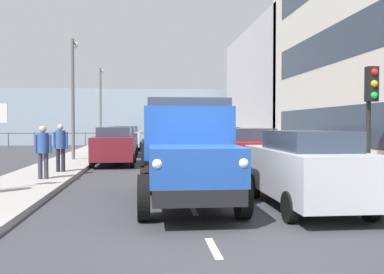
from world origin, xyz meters
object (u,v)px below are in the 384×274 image
object	(u,v)px
pedestrian_couple_b	(60,144)
lamp_post_promenade	(73,87)
lamp_post_far	(101,99)
car_maroon_oppositeside_0	(114,146)
car_red_kerbside_1	(247,152)
car_black_kerbside_2	(220,144)
traffic_light_near	(371,101)
car_white_oppositeside_2	(127,138)
truck_vintage_blue	(188,155)
car_navy_oppositeside_1	(122,141)
car_silver_kerbside_near	(305,168)
pedestrian_near_railing	(43,148)

from	to	relation	value
pedestrian_couple_b	lamp_post_promenade	world-z (taller)	lamp_post_promenade
pedestrian_couple_b	lamp_post_far	size ratio (longest dim) A/B	0.28
pedestrian_couple_b	lamp_post_far	world-z (taller)	lamp_post_far
car_maroon_oppositeside_0	lamp_post_promenade	distance (m)	3.99
car_red_kerbside_1	car_black_kerbside_2	distance (m)	5.76
pedestrian_couple_b	lamp_post_promenade	distance (m)	6.31
traffic_light_near	lamp_post_promenade	size ratio (longest dim) A/B	0.55
lamp_post_far	car_maroon_oppositeside_0	bearing A→B (deg)	98.40
car_red_kerbside_1	lamp_post_far	bearing A→B (deg)	-69.89
car_maroon_oppositeside_0	car_white_oppositeside_2	bearing A→B (deg)	-90.00
truck_vintage_blue	car_navy_oppositeside_1	xyz separation A→B (m)	(2.39, -15.95, -0.28)
car_black_kerbside_2	pedestrian_couple_b	distance (m)	8.09
car_navy_oppositeside_1	car_black_kerbside_2	bearing A→B (deg)	134.92
car_silver_kerbside_near	car_white_oppositeside_2	xyz separation A→B (m)	(4.96, -21.88, 0.00)
pedestrian_couple_b	car_navy_oppositeside_1	bearing A→B (deg)	-99.53
pedestrian_couple_b	truck_vintage_blue	bearing A→B (deg)	122.59
lamp_post_promenade	car_red_kerbside_1	bearing A→B (deg)	136.07
car_silver_kerbside_near	pedestrian_couple_b	xyz separation A→B (m)	(6.58, -6.69, 0.26)
truck_vintage_blue	car_maroon_oppositeside_0	bearing A→B (deg)	-76.70
car_black_kerbside_2	lamp_post_promenade	size ratio (longest dim) A/B	0.68
pedestrian_couple_b	traffic_light_near	xyz separation A→B (m)	(-8.90, 5.17, 1.31)
car_silver_kerbside_near	traffic_light_near	bearing A→B (deg)	-146.84
pedestrian_near_railing	car_maroon_oppositeside_0	bearing A→B (deg)	-106.81
car_red_kerbside_1	car_maroon_oppositeside_0	xyz separation A→B (m)	(4.96, -4.88, 0.00)
car_white_oppositeside_2	traffic_light_near	xyz separation A→B (m)	(-7.28, 20.37, 1.57)
truck_vintage_blue	car_maroon_oppositeside_0	distance (m)	10.39
car_silver_kerbside_near	lamp_post_far	distance (m)	26.17
car_black_kerbside_2	car_white_oppositeside_2	xyz separation A→B (m)	(4.96, -10.49, 0.00)
car_maroon_oppositeside_0	car_silver_kerbside_near	bearing A→B (deg)	115.23
truck_vintage_blue	car_maroon_oppositeside_0	size ratio (longest dim) A/B	1.42
car_black_kerbside_2	car_white_oppositeside_2	world-z (taller)	same
car_navy_oppositeside_1	lamp_post_far	xyz separation A→B (m)	(2.14, -8.66, 2.89)
car_red_kerbside_1	pedestrian_couple_b	world-z (taller)	pedestrian_couple_b
truck_vintage_blue	traffic_light_near	xyz separation A→B (m)	(-4.89, -1.11, 1.29)
car_black_kerbside_2	car_white_oppositeside_2	distance (m)	11.60
pedestrian_couple_b	traffic_light_near	size ratio (longest dim) A/B	0.54
car_maroon_oppositeside_0	car_navy_oppositeside_1	size ratio (longest dim) A/B	0.94
lamp_post_far	pedestrian_couple_b	bearing A→B (deg)	91.61
truck_vintage_blue	car_silver_kerbside_near	bearing A→B (deg)	170.92
car_maroon_oppositeside_0	lamp_post_promenade	world-z (taller)	lamp_post_promenade
pedestrian_near_railing	car_white_oppositeside_2	bearing A→B (deg)	-95.86
car_silver_kerbside_near	car_navy_oppositeside_1	distance (m)	17.10
car_white_oppositeside_2	car_maroon_oppositeside_0	bearing A→B (deg)	90.00
truck_vintage_blue	car_white_oppositeside_2	size ratio (longest dim) A/B	1.22
car_navy_oppositeside_1	lamp_post_far	world-z (taller)	lamp_post_far
pedestrian_near_railing	traffic_light_near	world-z (taller)	traffic_light_near
truck_vintage_blue	lamp_post_far	bearing A→B (deg)	-79.57
car_silver_kerbside_near	pedestrian_couple_b	bearing A→B (deg)	-45.46
car_white_oppositeside_2	lamp_post_promenade	xyz separation A→B (m)	(2.12, 9.43, 2.78)
car_red_kerbside_1	car_white_oppositeside_2	world-z (taller)	same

